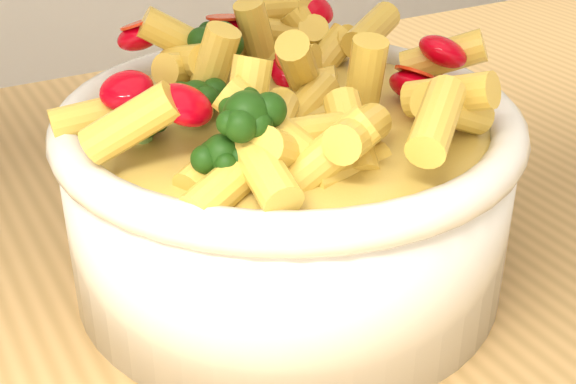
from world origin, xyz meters
TOP-DOWN VIEW (x-y plane):
  - serving_bowl at (-0.01, 0.03)m, footprint 0.24×0.24m
  - pasta_salad at (-0.01, 0.03)m, footprint 0.19×0.19m

SIDE VIEW (x-z plane):
  - serving_bowl at x=-0.01m, z-range 0.90..1.00m
  - pasta_salad at x=-0.01m, z-range 0.99..1.04m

